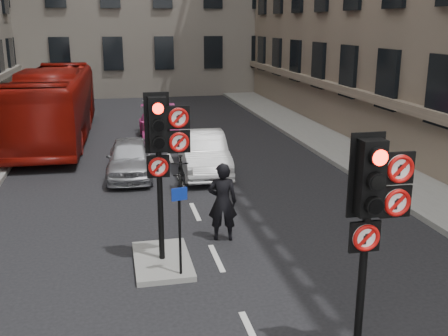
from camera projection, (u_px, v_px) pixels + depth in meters
name	position (u px, v px, depth m)	size (l,w,h in m)	color
pavement_right	(368.00, 159.00, 19.64)	(3.00, 50.00, 0.16)	gray
centre_island	(162.00, 261.00, 11.35)	(1.20, 2.00, 0.12)	gray
signal_near	(374.00, 202.00, 7.44)	(0.91, 0.40, 3.58)	black
signal_far	(162.00, 142.00, 10.64)	(0.91, 0.40, 3.58)	black
car_silver	(130.00, 158.00, 17.61)	(1.50, 3.74, 1.27)	#9E9FA5
car_white	(203.00, 153.00, 18.05)	(1.48, 4.24, 1.40)	silver
car_pink	(162.00, 125.00, 22.95)	(1.88, 4.62, 1.34)	#CE3C8F
bus_red	(55.00, 105.00, 22.74)	(2.63, 11.25, 3.13)	maroon
motorcycle	(181.00, 175.00, 16.01)	(0.51, 1.80, 1.08)	black
motorcyclist	(222.00, 202.00, 12.36)	(0.69, 0.46, 1.90)	black
info_sign	(180.00, 219.00, 10.30)	(0.32, 0.12, 1.84)	black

